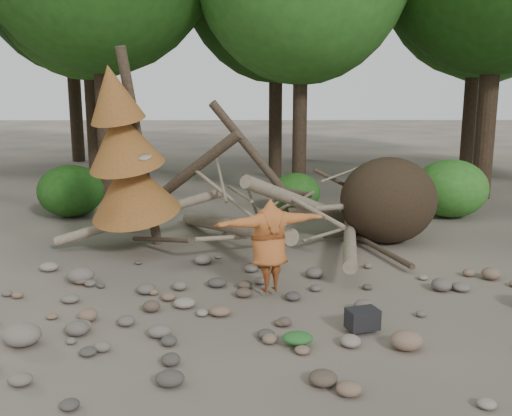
{
  "coord_description": "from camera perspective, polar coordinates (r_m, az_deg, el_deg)",
  "views": [
    {
      "loc": [
        -0.61,
        -8.4,
        3.44
      ],
      "look_at": [
        -0.46,
        1.5,
        1.4
      ],
      "focal_mm": 40.0,
      "sensor_mm": 36.0,
      "label": 1
    }
  ],
  "objects": [
    {
      "name": "deadfall_pile",
      "position": [
        13.14,
        10.68,
        0.53
      ],
      "size": [
        8.55,
        5.24,
        3.3
      ],
      "color": "#332619",
      "rests_on": "ground"
    },
    {
      "name": "boulder_front_left",
      "position": [
        8.64,
        -22.35,
        -11.63
      ],
      "size": [
        0.52,
        0.47,
        0.31
      ],
      "primitive_type": "ellipsoid",
      "color": "slate",
      "rests_on": "ground"
    },
    {
      "name": "bush_right",
      "position": [
        16.6,
        18.9,
        1.87
      ],
      "size": [
        2.0,
        2.0,
        1.6
      ],
      "primitive_type": "ellipsoid",
      "color": "#357C26",
      "rests_on": "ground"
    },
    {
      "name": "ground",
      "position": [
        9.1,
        3.1,
        -10.6
      ],
      "size": [
        120.0,
        120.0,
        0.0
      ],
      "primitive_type": "plane",
      "color": "#514C44",
      "rests_on": "ground"
    },
    {
      "name": "cloth_green",
      "position": [
        8.03,
        4.18,
        -13.16
      ],
      "size": [
        0.42,
        0.35,
        0.16
      ],
      "primitive_type": "ellipsoid",
      "color": "#265F26",
      "rests_on": "ground"
    },
    {
      "name": "boulder_mid_left",
      "position": [
        10.92,
        -17.12,
        -6.42
      ],
      "size": [
        0.5,
        0.45,
        0.3
      ],
      "primitive_type": "ellipsoid",
      "color": "#696158",
      "rests_on": "ground"
    },
    {
      "name": "bush_left",
      "position": [
        16.57,
        -18.04,
        1.63
      ],
      "size": [
        1.8,
        1.8,
        1.44
      ],
      "primitive_type": "ellipsoid",
      "color": "#205316",
      "rests_on": "ground"
    },
    {
      "name": "backpack",
      "position": [
        8.55,
        10.58,
        -11.22
      ],
      "size": [
        0.51,
        0.42,
        0.3
      ],
      "primitive_type": "cube",
      "rotation": [
        0.0,
        0.0,
        0.3
      ],
      "color": "black",
      "rests_on": "ground"
    },
    {
      "name": "frisbee_thrower",
      "position": [
        9.63,
        1.34,
        -3.77
      ],
      "size": [
        3.21,
        1.13,
        2.36
      ],
      "color": "#B05B27",
      "rests_on": "ground"
    },
    {
      "name": "cloth_orange",
      "position": [
        8.96,
        10.35,
        -10.73
      ],
      "size": [
        0.32,
        0.26,
        0.12
      ],
      "primitive_type": "ellipsoid",
      "color": "#9F5B1B",
      "rests_on": "ground"
    },
    {
      "name": "bush_mid",
      "position": [
        16.51,
        4.04,
        1.58
      ],
      "size": [
        1.4,
        1.4,
        1.12
      ],
      "primitive_type": "ellipsoid",
      "color": "#2B691E",
      "rests_on": "ground"
    },
    {
      "name": "boulder_front_right",
      "position": [
        8.17,
        14.84,
        -12.68
      ],
      "size": [
        0.44,
        0.39,
        0.26
      ],
      "primitive_type": "ellipsoid",
      "color": "#826651",
      "rests_on": "ground"
    },
    {
      "name": "dead_conifer",
      "position": [
        12.1,
        -12.86,
        5.06
      ],
      "size": [
        2.06,
        2.16,
        4.35
      ],
      "color": "#4C3F30",
      "rests_on": "ground"
    }
  ]
}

